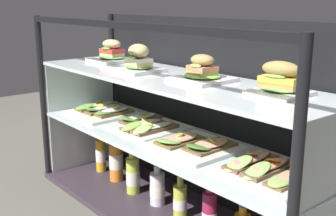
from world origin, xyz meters
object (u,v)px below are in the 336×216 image
Objects in this scene: plated_roll_sandwich_center at (202,72)px; juice_bottle_near_post at (116,161)px; juice_bottle_front_middle at (210,213)px; plated_roll_sandwich_near_left_corner at (112,54)px; open_sandwich_tray_right_of_center at (269,170)px; open_sandwich_tray_mid_left at (103,111)px; open_sandwich_tray_mid_right at (146,125)px; plated_roll_sandwich_far_left at (139,61)px; juice_bottle_back_left at (133,175)px; juice_bottle_back_center at (101,154)px; juice_bottle_back_right at (157,188)px; open_sandwich_tray_far_left at (194,145)px; juice_bottle_front_left_end at (180,200)px; plated_roll_sandwich_mid_right at (280,82)px.

plated_roll_sandwich_center reaches higher than juice_bottle_near_post.
juice_bottle_near_post is 0.70m from juice_bottle_front_middle.
open_sandwich_tray_right_of_center is (1.04, -0.05, -0.29)m from plated_roll_sandwich_near_left_corner.
juice_bottle_front_middle is (0.77, -0.05, -0.56)m from plated_roll_sandwich_near_left_corner.
open_sandwich_tray_mid_right is (0.35, 0.02, -0.00)m from open_sandwich_tray_mid_left.
juice_bottle_back_left is (-0.09, 0.02, -0.57)m from plated_roll_sandwich_far_left.
juice_bottle_back_center is at bearing 179.42° from open_sandwich_tray_right_of_center.
open_sandwich_tray_mid_left is 1.26× the size of juice_bottle_near_post.
open_sandwich_tray_mid_left is at bearing -176.80° from open_sandwich_tray_mid_right.
plated_roll_sandwich_center is at bearing 4.70° from juice_bottle_back_right.
juice_bottle_front_middle is (0.09, 0.01, -0.27)m from open_sandwich_tray_far_left.
plated_roll_sandwich_far_left is 0.86× the size of juice_bottle_front_left_end.
open_sandwich_tray_right_of_center reaches higher than juice_bottle_near_post.
plated_roll_sandwich_near_left_corner is 0.57m from juice_bottle_back_center.
plated_roll_sandwich_near_left_corner is 0.64× the size of open_sandwich_tray_right_of_center.
plated_roll_sandwich_near_left_corner is 1.08m from open_sandwich_tray_right_of_center.
juice_bottle_back_right is 0.16m from juice_bottle_front_left_end.
plated_roll_sandwich_center reaches higher than juice_bottle_back_left.
open_sandwich_tray_mid_left reaches higher than juice_bottle_back_center.
plated_roll_sandwich_center reaches higher than juice_bottle_front_middle.
juice_bottle_back_right is (-0.26, 0.01, -0.29)m from open_sandwich_tray_far_left.
open_sandwich_tray_mid_right is 0.30m from juice_bottle_back_right.
plated_roll_sandwich_mid_right is at bearing 6.74° from plated_roll_sandwich_far_left.
open_sandwich_tray_right_of_center is at bearing 2.00° from open_sandwich_tray_far_left.
plated_roll_sandwich_mid_right is 1.09m from open_sandwich_tray_mid_left.
juice_bottle_back_center is 1.17× the size of juice_bottle_front_left_end.
juice_bottle_front_middle is at bearing -1.60° from open_sandwich_tray_mid_right.
plated_roll_sandwich_center reaches higher than juice_bottle_back_right.
plated_roll_sandwich_near_left_corner is 0.83× the size of juice_bottle_back_center.
plated_roll_sandwich_center is at bearing 2.76° from open_sandwich_tray_mid_left.
juice_bottle_front_left_end is 0.19m from juice_bottle_front_middle.
juice_bottle_back_right is (0.43, -0.05, -0.58)m from plated_roll_sandwich_near_left_corner.
juice_bottle_front_left_end is at bearing 178.61° from juice_bottle_front_middle.
open_sandwich_tray_mid_left is 0.70m from open_sandwich_tray_far_left.
open_sandwich_tray_mid_left is 1.00× the size of open_sandwich_tray_mid_right.
juice_bottle_front_left_end is (0.33, 0.02, -0.02)m from juice_bottle_back_left.
juice_bottle_front_left_end is (0.16, -0.00, -0.00)m from juice_bottle_back_right.
juice_bottle_near_post is (-0.97, 0.01, -0.26)m from open_sandwich_tray_right_of_center.
open_sandwich_tray_mid_right is at bearing 176.43° from open_sandwich_tray_far_left.
juice_bottle_back_center is at bearing 179.15° from juice_bottle_front_left_end.
juice_bottle_near_post reaches higher than juice_bottle_front_left_end.
plated_roll_sandwich_near_left_corner is 0.83× the size of juice_bottle_front_middle.
plated_roll_sandwich_far_left is 0.56× the size of open_sandwich_tray_right_of_center.
open_sandwich_tray_mid_right reaches higher than juice_bottle_back_left.
plated_roll_sandwich_near_left_corner reaches higher than juice_bottle_back_center.
juice_bottle_near_post is 1.09× the size of juice_bottle_back_left.
plated_roll_sandwich_center is at bearing 86.94° from open_sandwich_tray_far_left.
juice_bottle_back_center reaches higher than juice_bottle_back_left.
plated_roll_sandwich_far_left is at bearing -171.45° from juice_bottle_front_left_end.
juice_bottle_front_left_end is at bearing -174.24° from plated_roll_sandwich_mid_right.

